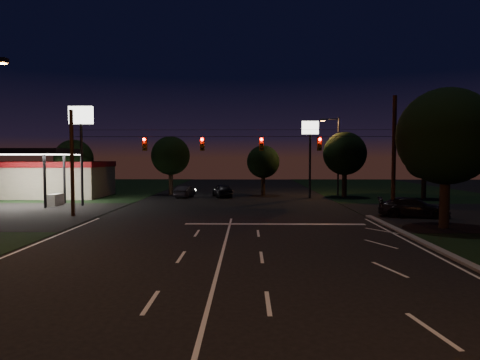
{
  "coord_description": "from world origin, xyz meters",
  "views": [
    {
      "loc": [
        1.17,
        -16.83,
        4.43
      ],
      "look_at": [
        0.69,
        10.52,
        3.0
      ],
      "focal_mm": 32.0,
      "sensor_mm": 36.0,
      "label": 1
    }
  ],
  "objects_px": {
    "utility_pole_right": "(393,217)",
    "tree_right_near": "(445,138)",
    "car_cross": "(413,208)",
    "car_oncoming_b": "(185,192)",
    "car_oncoming_a": "(222,190)"
  },
  "relations": [
    {
      "from": "car_oncoming_a",
      "to": "car_oncoming_b",
      "type": "distance_m",
      "value": 4.2
    },
    {
      "from": "tree_right_near",
      "to": "car_cross",
      "type": "height_order",
      "value": "tree_right_near"
    },
    {
      "from": "tree_right_near",
      "to": "car_oncoming_a",
      "type": "height_order",
      "value": "tree_right_near"
    },
    {
      "from": "tree_right_near",
      "to": "utility_pole_right",
      "type": "bearing_deg",
      "value": 107.53
    },
    {
      "from": "car_oncoming_b",
      "to": "car_cross",
      "type": "bearing_deg",
      "value": 150.2
    },
    {
      "from": "utility_pole_right",
      "to": "tree_right_near",
      "type": "xyz_separation_m",
      "value": [
        1.53,
        -4.83,
        5.68
      ]
    },
    {
      "from": "tree_right_near",
      "to": "car_oncoming_b",
      "type": "distance_m",
      "value": 28.67
    },
    {
      "from": "tree_right_near",
      "to": "car_oncoming_a",
      "type": "bearing_deg",
      "value": 125.89
    },
    {
      "from": "utility_pole_right",
      "to": "car_oncoming_b",
      "type": "distance_m",
      "value": 23.76
    },
    {
      "from": "utility_pole_right",
      "to": "car_cross",
      "type": "bearing_deg",
      "value": -2.76
    },
    {
      "from": "car_cross",
      "to": "car_oncoming_b",
      "type": "bearing_deg",
      "value": 65.92
    },
    {
      "from": "tree_right_near",
      "to": "car_cross",
      "type": "relative_size",
      "value": 1.74
    },
    {
      "from": "tree_right_near",
      "to": "car_oncoming_a",
      "type": "xyz_separation_m",
      "value": [
        -15.19,
        20.99,
        -4.93
      ]
    },
    {
      "from": "tree_right_near",
      "to": "car_oncoming_a",
      "type": "relative_size",
      "value": 2.0
    },
    {
      "from": "car_oncoming_b",
      "to": "car_cross",
      "type": "xyz_separation_m",
      "value": [
        19.32,
        -15.76,
        0.1
      ]
    }
  ]
}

